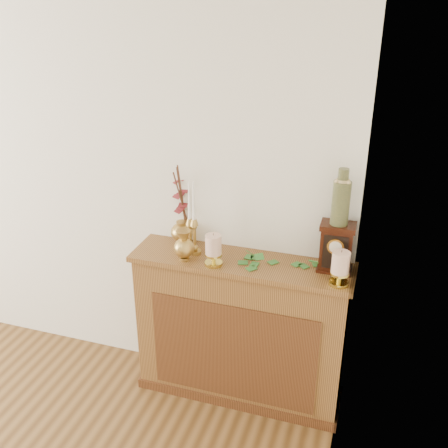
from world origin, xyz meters
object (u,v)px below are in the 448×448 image
(ginger_jar, at_px, (182,205))
(mantel_clock, at_px, (336,248))
(candlestick_center, at_px, (194,231))
(candlestick_left, at_px, (190,230))
(bud_vase, at_px, (184,246))
(ceramic_vase, at_px, (341,200))

(ginger_jar, relative_size, mantel_clock, 1.81)
(candlestick_center, bearing_deg, mantel_clock, 3.55)
(candlestick_left, relative_size, mantel_clock, 1.55)
(bud_vase, xyz_separation_m, mantel_clock, (0.80, 0.14, 0.04))
(bud_vase, bearing_deg, ginger_jar, 113.39)
(mantel_clock, bearing_deg, bud_vase, -170.63)
(candlestick_left, relative_size, bud_vase, 2.35)
(ginger_jar, bearing_deg, candlestick_center, -48.52)
(candlestick_left, relative_size, ginger_jar, 0.86)
(candlestick_center, relative_size, mantel_clock, 1.59)
(candlestick_center, height_order, ceramic_vase, ceramic_vase)
(bud_vase, xyz_separation_m, ceramic_vase, (0.80, 0.14, 0.31))
(mantel_clock, xyz_separation_m, ceramic_vase, (-0.00, 0.00, 0.27))
(candlestick_left, relative_size, ceramic_vase, 1.42)
(candlestick_center, bearing_deg, ginger_jar, 131.48)
(ceramic_vase, bearing_deg, mantel_clock, -89.30)
(bud_vase, relative_size, ceramic_vase, 0.60)
(bud_vase, xyz_separation_m, ginger_jar, (-0.11, 0.24, 0.13))
(candlestick_left, distance_m, mantel_clock, 0.80)
(candlestick_center, distance_m, mantel_clock, 0.77)
(ginger_jar, distance_m, ceramic_vase, 0.93)
(candlestick_center, bearing_deg, bud_vase, -105.95)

